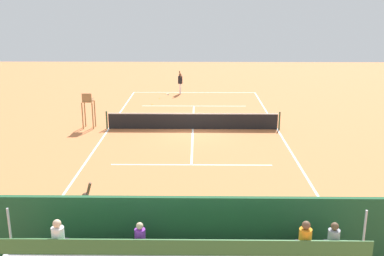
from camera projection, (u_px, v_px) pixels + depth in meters
The scene contains 12 objects.
ground_plane at pixel (193, 129), 26.87m from camera, with size 60.00×60.00×0.00m, color #D17542.
court_line_markings at pixel (193, 129), 26.91m from camera, with size 10.10×22.20×0.01m.
tennis_net at pixel (193, 121), 26.74m from camera, with size 10.30×0.10×1.07m.
backdrop_wall at pixel (188, 229), 13.13m from camera, with size 18.00×0.16×2.00m, color #235633.
umpire_chair at pixel (88, 107), 26.74m from camera, with size 0.67×0.67×2.14m.
courtside_bench at pixel (267, 231), 13.93m from camera, with size 1.80×0.40×0.93m.
equipment_bag at pixel (219, 243), 13.92m from camera, with size 0.90×0.36×0.36m, color black.
tennis_player at pixel (180, 82), 36.63m from camera, with size 0.38×0.54×1.93m.
tennis_racket at pixel (168, 94), 36.78m from camera, with size 0.39×0.59×0.03m.
tennis_ball_near at pixel (160, 98), 35.10m from camera, with size 0.07×0.07×0.07m, color #CCDB33.
tennis_ball_far at pixel (152, 104), 33.08m from camera, with size 0.07×0.07×0.07m, color #CCDB33.
line_judge at pixel (86, 212), 14.13m from camera, with size 0.43×0.55×1.93m.
Camera 1 is at (-0.28, 25.83, 7.40)m, focal length 42.42 mm.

